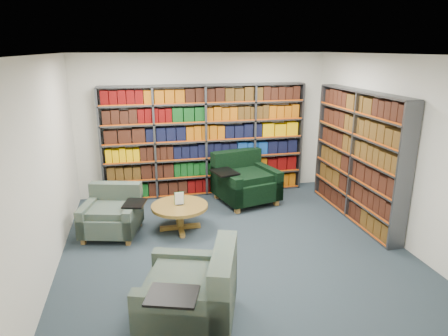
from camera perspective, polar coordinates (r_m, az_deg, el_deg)
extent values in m
cube|color=#1D262F|center=(6.20, 1.22, -10.96)|extent=(5.00, 5.00, 0.01)
cube|color=white|center=(5.49, 1.41, 15.97)|extent=(5.00, 5.00, 0.01)
cube|color=silver|center=(8.08, -2.93, 6.20)|extent=(5.00, 0.01, 2.80)
cube|color=silver|center=(3.45, 11.34, -9.02)|extent=(5.00, 0.01, 2.80)
cube|color=silver|center=(5.66, -24.16, 0.10)|extent=(0.01, 5.00, 2.80)
cube|color=silver|center=(6.72, 22.56, 2.75)|extent=(0.01, 5.00, 2.80)
cube|color=#47494F|center=(7.98, -2.70, 3.87)|extent=(4.00, 0.28, 2.20)
cube|color=silver|center=(8.11, -2.86, 4.07)|extent=(4.00, 0.02, 2.20)
cube|color=#D84C0A|center=(7.86, -2.54, 3.66)|extent=(4.00, 0.01, 2.20)
cube|color=#0B3B11|center=(8.24, -2.61, -2.39)|extent=(3.88, 0.21, 0.29)
cube|color=#452C0E|center=(8.13, -2.65, 0.05)|extent=(3.88, 0.21, 0.29)
cube|color=#FA9C02|center=(8.03, -2.68, 2.56)|extent=(3.88, 0.21, 0.29)
cube|color=black|center=(7.95, -2.72, 5.12)|extent=(3.88, 0.21, 0.29)
cube|color=black|center=(7.88, -2.76, 7.73)|extent=(3.88, 0.21, 0.29)
cube|color=#510404|center=(7.83, -2.79, 10.38)|extent=(3.88, 0.21, 0.29)
cube|color=#47494F|center=(7.19, 18.54, 1.54)|extent=(0.28, 2.50, 2.20)
cube|color=silver|center=(7.26, 19.42, 1.59)|extent=(0.02, 2.50, 2.20)
cube|color=#D84C0A|center=(7.12, 17.64, 1.49)|extent=(0.02, 2.50, 2.20)
cube|color=black|center=(7.47, 17.89, -5.29)|extent=(0.21, 2.38, 0.29)
cube|color=#452C0E|center=(7.35, 18.14, -2.64)|extent=(0.21, 2.38, 0.29)
cube|color=#452C0E|center=(7.24, 18.40, 0.10)|extent=(0.21, 2.38, 0.29)
cube|color=black|center=(7.15, 18.67, 2.92)|extent=(0.21, 2.38, 0.29)
cube|color=black|center=(7.07, 18.95, 5.80)|extent=(0.21, 2.38, 0.29)
cube|color=black|center=(7.02, 19.23, 8.74)|extent=(0.21, 2.38, 0.29)
cube|color=#0B2939|center=(6.67, -15.74, -7.21)|extent=(1.03, 1.03, 0.30)
cube|color=#0B2939|center=(6.88, -15.06, -4.69)|extent=(0.86, 0.39, 0.67)
cube|color=#0B2939|center=(6.75, -18.69, -6.47)|extent=(0.34, 0.85, 0.45)
cube|color=#0B2939|center=(6.54, -12.81, -6.75)|extent=(0.34, 0.85, 0.45)
cube|color=black|center=(6.39, -12.64, -4.94)|extent=(0.41, 0.48, 0.02)
cube|color=olive|center=(6.57, -19.43, -9.83)|extent=(0.08, 0.08, 0.09)
cube|color=olive|center=(6.35, -13.52, -10.23)|extent=(0.08, 0.08, 0.09)
cube|color=olive|center=(7.15, -17.46, -7.40)|extent=(0.08, 0.08, 0.09)
cube|color=olive|center=(6.95, -12.02, -7.67)|extent=(0.08, 0.08, 0.09)
cube|color=black|center=(7.74, 3.16, -2.73)|extent=(1.26, 1.26, 0.37)
cube|color=black|center=(8.00, 1.75, -0.33)|extent=(1.06, 0.48, 0.83)
cube|color=black|center=(7.51, 0.29, -2.58)|extent=(0.42, 1.04, 0.55)
cube|color=black|center=(7.93, 5.90, -1.62)|extent=(0.42, 1.04, 0.55)
cube|color=black|center=(7.35, 0.10, -0.58)|extent=(0.51, 0.59, 0.03)
cube|color=olive|center=(7.29, 1.90, -6.03)|extent=(0.10, 0.10, 0.11)
cube|color=olive|center=(7.71, 7.47, -4.87)|extent=(0.10, 0.10, 0.11)
cube|color=olive|center=(7.99, -1.04, -3.92)|extent=(0.10, 0.10, 0.11)
cube|color=olive|center=(8.37, 4.20, -2.98)|extent=(0.10, 0.10, 0.11)
cube|color=#0B2939|center=(4.54, -5.11, -18.26)|extent=(1.23, 1.23, 0.35)
cube|color=#0B2939|center=(4.37, -0.08, -16.29)|extent=(0.51, 1.00, 0.78)
cube|color=#0B2939|center=(4.83, -4.20, -14.63)|extent=(0.97, 0.45, 0.52)
cube|color=#0B2939|center=(4.16, -6.27, -20.50)|extent=(0.97, 0.45, 0.52)
cube|color=black|center=(3.96, -7.38, -17.64)|extent=(0.57, 0.50, 0.03)
cube|color=olive|center=(5.07, -8.83, -17.37)|extent=(0.10, 0.10, 0.11)
cube|color=olive|center=(4.95, 0.68, -18.09)|extent=(0.10, 0.10, 0.11)
cylinder|color=olive|center=(6.56, -6.36, -5.46)|extent=(0.92, 0.92, 0.05)
cylinder|color=olive|center=(6.64, -6.31, -7.10)|extent=(0.12, 0.12, 0.37)
cube|color=olive|center=(6.71, -6.26, -8.38)|extent=(0.67, 0.08, 0.06)
cube|color=olive|center=(6.71, -6.26, -8.38)|extent=(0.08, 0.67, 0.06)
cube|color=black|center=(6.55, -6.37, -5.21)|extent=(0.10, 0.05, 0.01)
cube|color=white|center=(6.51, -6.40, -4.34)|extent=(0.14, 0.01, 0.20)
cube|color=#145926|center=(6.52, -6.41, -4.31)|extent=(0.16, 0.00, 0.22)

